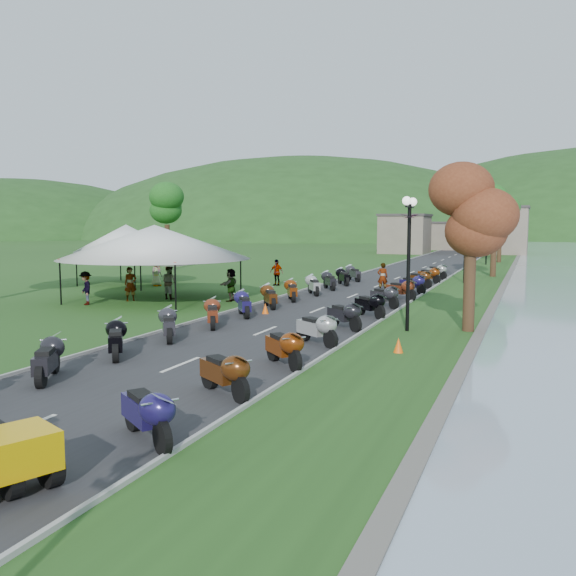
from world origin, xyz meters
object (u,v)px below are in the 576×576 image
(pedestrian_a, at_px, (131,301))
(pedestrian_c, at_px, (86,305))
(pedestrian_b, at_px, (170,299))
(vendor_tent_main, at_px, (155,263))

(pedestrian_a, distance_m, pedestrian_c, 2.40)
(pedestrian_b, bearing_deg, vendor_tent_main, 64.66)
(pedestrian_a, bearing_deg, vendor_tent_main, -9.45)
(pedestrian_c, bearing_deg, vendor_tent_main, 93.32)
(pedestrian_a, distance_m, pedestrian_b, 2.05)
(pedestrian_a, xyz_separation_m, pedestrian_c, (-1.15, -2.10, 0.00))
(vendor_tent_main, relative_size, pedestrian_c, 3.98)
(vendor_tent_main, xyz_separation_m, pedestrian_b, (0.49, 0.54, -2.00))
(vendor_tent_main, xyz_separation_m, pedestrian_a, (-0.97, -0.89, -2.00))
(pedestrian_a, relative_size, pedestrian_b, 0.98)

